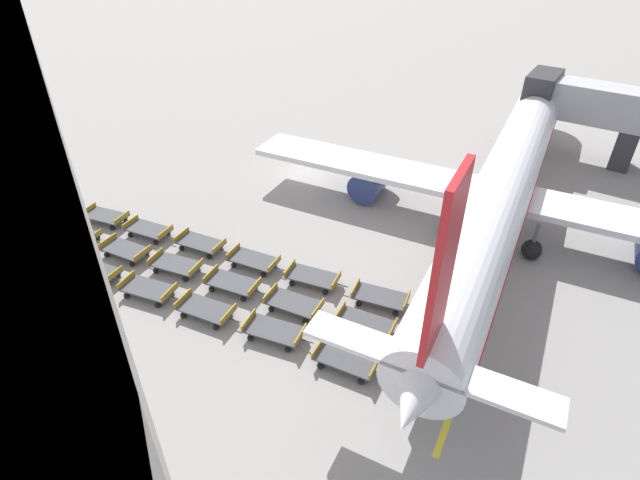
# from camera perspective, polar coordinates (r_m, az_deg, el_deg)

# --- Properties ---
(ground_plane) EXTENTS (500.00, 500.00, 0.00)m
(ground_plane) POSITION_cam_1_polar(r_m,az_deg,el_deg) (43.49, -1.72, 7.70)
(ground_plane) COLOR gray
(airplane) EXTENTS (38.14, 45.00, 12.93)m
(airplane) POSITION_cam_1_polar(r_m,az_deg,el_deg) (37.28, 20.56, 6.31)
(airplane) COLOR silver
(airplane) RESTS_ON ground_plane
(baggage_dolly_row_near_col_a) EXTENTS (3.95, 1.97, 0.92)m
(baggage_dolly_row_near_col_a) POSITION_cam_1_polar(r_m,az_deg,el_deg) (37.09, -28.78, -1.52)
(baggage_dolly_row_near_col_a) COLOR #424449
(baggage_dolly_row_near_col_a) RESTS_ON ground_plane
(baggage_dolly_row_near_col_b) EXTENTS (3.96, 2.02, 0.92)m
(baggage_dolly_row_near_col_b) POSITION_cam_1_polar(r_m,az_deg,el_deg) (34.19, -24.27, -3.27)
(baggage_dolly_row_near_col_b) COLOR #424449
(baggage_dolly_row_near_col_b) RESTS_ON ground_plane
(baggage_dolly_row_near_col_c) EXTENTS (3.96, 2.25, 0.92)m
(baggage_dolly_row_near_col_c) POSITION_cam_1_polar(r_m,az_deg,el_deg) (31.56, -19.03, -5.35)
(baggage_dolly_row_near_col_c) COLOR #424449
(baggage_dolly_row_near_col_c) RESTS_ON ground_plane
(baggage_dolly_row_near_col_d) EXTENTS (3.96, 2.09, 0.92)m
(baggage_dolly_row_near_col_d) POSITION_cam_1_polar(r_m,az_deg,el_deg) (29.27, -12.91, -7.75)
(baggage_dolly_row_near_col_d) COLOR #424449
(baggage_dolly_row_near_col_d) RESTS_ON ground_plane
(baggage_dolly_row_near_col_e) EXTENTS (3.96, 2.24, 0.92)m
(baggage_dolly_row_near_col_e) POSITION_cam_1_polar(r_m,az_deg,el_deg) (27.44, -5.24, -10.30)
(baggage_dolly_row_near_col_e) COLOR #424449
(baggage_dolly_row_near_col_e) RESTS_ON ground_plane
(baggage_dolly_row_near_col_f) EXTENTS (3.96, 2.01, 0.92)m
(baggage_dolly_row_near_col_f) POSITION_cam_1_polar(r_m,az_deg,el_deg) (25.98, 3.00, -13.52)
(baggage_dolly_row_near_col_f) COLOR #424449
(baggage_dolly_row_near_col_f) RESTS_ON ground_plane
(baggage_dolly_row_mid_a_col_a) EXTENTS (3.96, 2.12, 0.92)m
(baggage_dolly_row_mid_a_col_a) POSITION_cam_1_polar(r_m,az_deg,el_deg) (38.32, -26.02, 0.55)
(baggage_dolly_row_mid_a_col_a) COLOR #424449
(baggage_dolly_row_mid_a_col_a) RESTS_ON ground_plane
(baggage_dolly_row_mid_a_col_b) EXTENTS (3.95, 1.98, 0.92)m
(baggage_dolly_row_mid_a_col_b) POSITION_cam_1_polar(r_m,az_deg,el_deg) (35.38, -21.32, -1.08)
(baggage_dolly_row_mid_a_col_b) COLOR #424449
(baggage_dolly_row_mid_a_col_b) RESTS_ON ground_plane
(baggage_dolly_row_mid_a_col_c) EXTENTS (3.96, 2.22, 0.92)m
(baggage_dolly_row_mid_a_col_c) POSITION_cam_1_polar(r_m,az_deg,el_deg) (32.97, -16.12, -2.75)
(baggage_dolly_row_mid_a_col_c) COLOR #424449
(baggage_dolly_row_mid_a_col_c) RESTS_ON ground_plane
(baggage_dolly_row_mid_a_col_d) EXTENTS (3.96, 2.14, 0.92)m
(baggage_dolly_row_mid_a_col_d) POSITION_cam_1_polar(r_m,az_deg,el_deg) (30.73, -9.94, -4.90)
(baggage_dolly_row_mid_a_col_d) COLOR #424449
(baggage_dolly_row_mid_a_col_d) RESTS_ON ground_plane
(baggage_dolly_row_mid_a_col_e) EXTENTS (3.96, 2.01, 0.92)m
(baggage_dolly_row_mid_a_col_e) POSITION_cam_1_polar(r_m,az_deg,el_deg) (28.93, -3.01, -7.29)
(baggage_dolly_row_mid_a_col_e) COLOR #424449
(baggage_dolly_row_mid_a_col_e) RESTS_ON ground_plane
(baggage_dolly_row_mid_a_col_f) EXTENTS (3.96, 2.03, 0.92)m
(baggage_dolly_row_mid_a_col_f) POSITION_cam_1_polar(r_m,az_deg,el_deg) (27.83, 5.21, -9.50)
(baggage_dolly_row_mid_a_col_f) COLOR #424449
(baggage_dolly_row_mid_a_col_f) RESTS_ON ground_plane
(baggage_dolly_row_mid_b_col_a) EXTENTS (3.96, 2.22, 0.92)m
(baggage_dolly_row_mid_b_col_a) POSITION_cam_1_polar(r_m,az_deg,el_deg) (39.63, -23.29, 2.49)
(baggage_dolly_row_mid_b_col_a) COLOR #424449
(baggage_dolly_row_mid_b_col_a) RESTS_ON ground_plane
(baggage_dolly_row_mid_b_col_b) EXTENTS (3.96, 2.10, 0.92)m
(baggage_dolly_row_mid_b_col_b) POSITION_cam_1_polar(r_m,az_deg,el_deg) (36.94, -19.01, 1.10)
(baggage_dolly_row_mid_b_col_b) COLOR #424449
(baggage_dolly_row_mid_b_col_b) RESTS_ON ground_plane
(baggage_dolly_row_mid_b_col_c) EXTENTS (3.96, 2.05, 0.92)m
(baggage_dolly_row_mid_b_col_c) POSITION_cam_1_polar(r_m,az_deg,el_deg) (34.54, -13.48, -0.37)
(baggage_dolly_row_mid_b_col_c) COLOR #424449
(baggage_dolly_row_mid_b_col_c) RESTS_ON ground_plane
(baggage_dolly_row_mid_b_col_d) EXTENTS (3.96, 2.05, 0.92)m
(baggage_dolly_row_mid_b_col_d) POSITION_cam_1_polar(r_m,az_deg,el_deg) (32.35, -7.59, -2.31)
(baggage_dolly_row_mid_b_col_d) COLOR #424449
(baggage_dolly_row_mid_b_col_d) RESTS_ON ground_plane
(baggage_dolly_row_mid_b_col_e) EXTENTS (3.96, 2.20, 0.92)m
(baggage_dolly_row_mid_b_col_e) POSITION_cam_1_polar(r_m,az_deg,el_deg) (30.72, -0.84, -4.27)
(baggage_dolly_row_mid_b_col_e) COLOR #424449
(baggage_dolly_row_mid_b_col_e) RESTS_ON ground_plane
(baggage_dolly_row_mid_b_col_f) EXTENTS (3.96, 2.22, 0.92)m
(baggage_dolly_row_mid_b_col_f) POSITION_cam_1_polar(r_m,az_deg,el_deg) (29.53, 6.92, -6.51)
(baggage_dolly_row_mid_b_col_f) COLOR #424449
(baggage_dolly_row_mid_b_col_f) RESTS_ON ground_plane
(stand_guidance_stripe) EXTENTS (2.97, 20.64, 0.01)m
(stand_guidance_stripe) POSITION_cam_1_polar(r_m,az_deg,el_deg) (30.79, 18.42, -7.55)
(stand_guidance_stripe) COLOR yellow
(stand_guidance_stripe) RESTS_ON ground_plane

